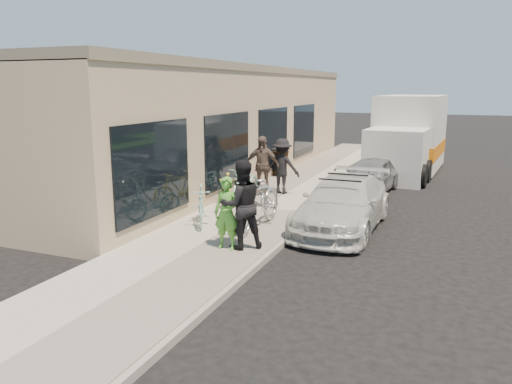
% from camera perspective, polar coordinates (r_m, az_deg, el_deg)
% --- Properties ---
extents(ground, '(120.00, 120.00, 0.00)m').
position_cam_1_polar(ground, '(10.69, 4.68, -7.09)').
color(ground, black).
rests_on(ground, ground).
extents(sidewalk, '(3.00, 34.00, 0.15)m').
position_cam_1_polar(sidewalk, '(14.02, 0.59, -2.11)').
color(sidewalk, '#ABA69A').
rests_on(sidewalk, ground).
extents(curb, '(0.12, 34.00, 0.13)m').
position_cam_1_polar(curb, '(13.55, 6.70, -2.74)').
color(curb, gray).
rests_on(curb, ground).
extents(storefront, '(3.60, 20.00, 4.22)m').
position_cam_1_polar(storefront, '(19.52, -2.89, 7.93)').
color(storefront, tan).
rests_on(storefront, ground).
extents(bike_rack, '(0.22, 0.57, 0.84)m').
position_cam_1_polar(bike_rack, '(13.98, -3.06, 0.27)').
color(bike_rack, black).
rests_on(bike_rack, sidewalk).
extents(sandwich_board, '(0.76, 0.76, 0.97)m').
position_cam_1_polar(sandwich_board, '(18.97, 2.48, 3.32)').
color(sandwich_board, '#321D0D').
rests_on(sandwich_board, sidewalk).
extents(sedan_white, '(1.90, 4.49, 1.33)m').
position_cam_1_polar(sedan_white, '(12.52, 9.95, -1.33)').
color(sedan_white, silver).
rests_on(sedan_white, ground).
extents(sedan_silver, '(1.71, 3.58, 1.18)m').
position_cam_1_polar(sedan_silver, '(17.04, 12.92, 1.87)').
color(sedan_silver, '#95959A').
rests_on(sedan_silver, ground).
extents(moving_truck, '(2.77, 6.51, 3.13)m').
position_cam_1_polar(moving_truck, '(21.46, 16.97, 5.83)').
color(moving_truck, silver).
rests_on(moving_truck, ground).
extents(tandem_bike, '(0.91, 2.55, 1.34)m').
position_cam_1_polar(tandem_bike, '(11.82, 0.29, -1.06)').
color(tandem_bike, '#B9B9BB').
rests_on(tandem_bike, sidewalk).
extents(woman_rider, '(0.56, 0.38, 1.52)m').
position_cam_1_polar(woman_rider, '(10.35, -3.36, -2.43)').
color(woman_rider, '#4D9B33').
rests_on(woman_rider, sidewalk).
extents(man_standing, '(1.15, 1.12, 1.86)m').
position_cam_1_polar(man_standing, '(10.34, -1.67, -1.46)').
color(man_standing, black).
rests_on(man_standing, sidewalk).
extents(cruiser_bike_a, '(1.12, 1.60, 0.94)m').
position_cam_1_polar(cruiser_bike_a, '(12.34, -6.30, -1.52)').
color(cruiser_bike_a, '#86C9B8').
rests_on(cruiser_bike_a, sidewalk).
extents(cruiser_bike_b, '(0.71, 1.92, 1.00)m').
position_cam_1_polar(cruiser_bike_b, '(14.87, -1.15, 0.96)').
color(cruiser_bike_b, '#86C9B8').
rests_on(cruiser_bike_b, sidewalk).
extents(cruiser_bike_c, '(1.19, 1.73, 1.02)m').
position_cam_1_polar(cruiser_bike_c, '(13.54, -3.20, -0.10)').
color(cruiser_bike_c, gold).
rests_on(cruiser_bike_c, sidewalk).
extents(bystander_a, '(1.15, 0.68, 1.74)m').
position_cam_1_polar(bystander_a, '(15.78, 3.00, 2.96)').
color(bystander_a, black).
rests_on(bystander_a, sidewalk).
extents(bystander_b, '(1.14, 0.60, 1.85)m').
position_cam_1_polar(bystander_b, '(15.56, 0.69, 3.05)').
color(bystander_b, brown).
rests_on(bystander_b, sidewalk).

